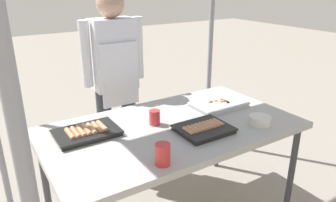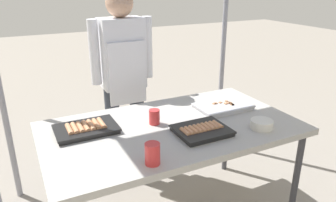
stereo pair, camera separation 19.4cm
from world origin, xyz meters
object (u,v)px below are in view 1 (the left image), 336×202
tray_pork_links (87,132)px  drink_cup_by_wok (155,117)px  condiment_bowl (260,120)px  vendor_woman (115,73)px  tray_meat_skewers (218,104)px  drink_cup_near_edge (163,154)px  tray_grilled_sausages (204,129)px  stall_table (172,133)px

tray_pork_links → drink_cup_by_wok: bearing=-11.0°
condiment_bowl → vendor_woman: 1.19m
tray_meat_skewers → condiment_bowl: size_ratio=2.78×
drink_cup_by_wok → vendor_woman: vendor_woman is taller
drink_cup_near_edge → tray_meat_skewers: bearing=30.9°
condiment_bowl → tray_pork_links: bearing=156.0°
tray_grilled_sausages → condiment_bowl: (0.37, -0.11, 0.01)m
stall_table → drink_cup_by_wok: bearing=138.6°
stall_table → tray_meat_skewers: tray_meat_skewers is taller
condiment_bowl → vendor_woman: vendor_woman is taller
stall_table → tray_grilled_sausages: tray_grilled_sausages is taller
tray_grilled_sausages → tray_pork_links: (-0.62, 0.33, 0.00)m
tray_grilled_sausages → drink_cup_near_edge: bearing=-155.6°
tray_grilled_sausages → drink_cup_by_wok: (-0.20, 0.25, 0.03)m
tray_grilled_sausages → vendor_woman: bearing=99.5°
condiment_bowl → drink_cup_near_edge: bearing=-174.5°
stall_table → tray_pork_links: 0.53m
stall_table → tray_pork_links: (-0.50, 0.16, 0.07)m
tray_grilled_sausages → drink_cup_near_edge: 0.44m
drink_cup_near_edge → vendor_woman: 1.17m
stall_table → drink_cup_near_edge: size_ratio=14.06×
tray_meat_skewers → drink_cup_by_wok: drink_cup_by_wok is taller
tray_pork_links → drink_cup_by_wok: (0.42, -0.08, 0.03)m
drink_cup_near_edge → tray_pork_links: bearing=112.6°
vendor_woman → condiment_bowl: bearing=116.4°
tray_meat_skewers → tray_pork_links: bearing=176.1°
tray_meat_skewers → tray_pork_links: 0.96m
stall_table → vendor_woman: bearing=93.3°
stall_table → vendor_woman: vendor_woman is taller
tray_pork_links → tray_grilled_sausages: bearing=-28.2°
drink_cup_by_wok → vendor_woman: size_ratio=0.06×
drink_cup_by_wok → vendor_woman: bearing=86.8°
stall_table → condiment_bowl: (0.48, -0.28, 0.08)m
drink_cup_near_edge → condiment_bowl: bearing=5.5°
tray_pork_links → drink_cup_near_edge: size_ratio=3.26×
tray_meat_skewers → tray_grilled_sausages: bearing=-142.4°
stall_table → condiment_bowl: condiment_bowl is taller
tray_grilled_sausages → drink_cup_near_edge: size_ratio=2.77×
tray_grilled_sausages → tray_pork_links: tray_pork_links is taller
tray_pork_links → drink_cup_by_wok: 0.43m
drink_cup_by_wok → tray_pork_links: bearing=169.0°
tray_pork_links → vendor_woman: (0.46, 0.62, 0.15)m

